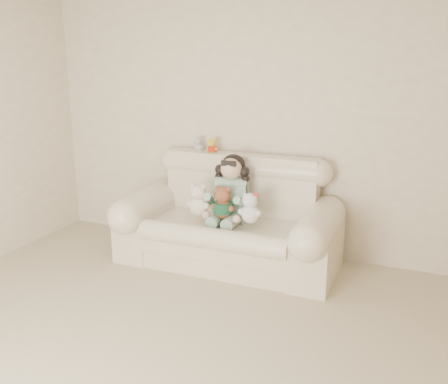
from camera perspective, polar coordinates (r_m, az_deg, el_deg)
The scene contains 9 objects.
floor at distance 3.41m, azimuth -12.09°, elevation -20.44°, with size 5.00×5.00×0.00m, color tan.
wall_back at distance 5.06m, azimuth 3.25°, elevation 7.63°, with size 4.50×4.50×0.00m, color beige.
sofa at distance 4.80m, azimuth 0.46°, elevation -2.42°, with size 2.10×0.95×1.03m, color beige, non-canonical shape.
seated_child at distance 4.80m, azimuth 0.88°, elevation 0.52°, with size 0.40×0.48×0.66m, color #2F7451, non-canonical shape.
brown_teddy at distance 4.64m, azimuth -0.12°, elevation -0.85°, with size 0.24×0.18×0.37m, color brown, non-canonical shape.
white_cat at distance 4.52m, azimuth 3.02°, elevation -1.45°, with size 0.22×0.17×0.35m, color silver, non-canonical shape.
cream_teddy at distance 4.73m, azimuth -2.90°, elevation -0.53°, with size 0.24×0.18×0.37m, color silver, non-canonical shape.
yellow_mini_bear at distance 5.09m, azimuth -1.34°, elevation 5.41°, with size 0.12×0.09×0.18m, color yellow, non-canonical shape.
grey_mini_plush at distance 5.19m, azimuth -2.94°, elevation 5.59°, with size 0.12×0.09×0.18m, color #AFB0B6, non-canonical shape.
Camera 1 is at (1.65, -2.24, 1.97)m, focal length 40.03 mm.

